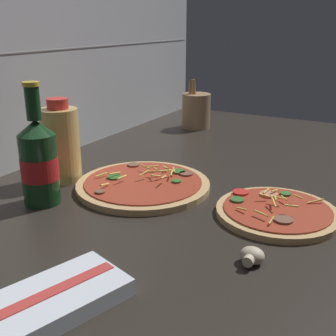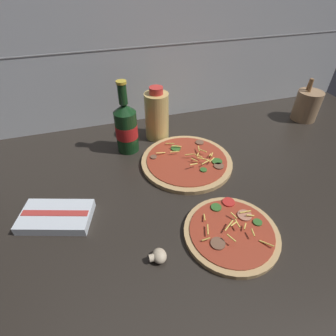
# 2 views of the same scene
# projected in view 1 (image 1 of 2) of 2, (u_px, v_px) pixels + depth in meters

# --- Properties ---
(counter_slab) EXTENTS (1.60, 0.90, 0.03)m
(counter_slab) POSITION_uv_depth(u_px,v_px,m) (203.00, 196.00, 0.91)
(counter_slab) COLOR #28231E
(counter_slab) RESTS_ON ground
(tile_backsplash) EXTENTS (1.60, 0.01, 0.60)m
(tile_backsplash) POSITION_uv_depth(u_px,v_px,m) (36.00, 51.00, 1.02)
(tile_backsplash) COLOR silver
(tile_backsplash) RESTS_ON ground
(pizza_near) EXTENTS (0.23, 0.23, 0.04)m
(pizza_near) POSITION_uv_depth(u_px,v_px,m) (277.00, 211.00, 0.79)
(pizza_near) COLOR tan
(pizza_near) RESTS_ON counter_slab
(pizza_far) EXTENTS (0.29, 0.29, 0.04)m
(pizza_far) POSITION_uv_depth(u_px,v_px,m) (143.00, 184.00, 0.92)
(pizza_far) COLOR tan
(pizza_far) RESTS_ON counter_slab
(beer_bottle) EXTENTS (0.07, 0.07, 0.24)m
(beer_bottle) POSITION_uv_depth(u_px,v_px,m) (39.00, 161.00, 0.82)
(beer_bottle) COLOR #143819
(beer_bottle) RESTS_ON counter_slab
(oil_bottle) EXTENTS (0.08, 0.08, 0.19)m
(oil_bottle) POSITION_uv_depth(u_px,v_px,m) (61.00, 144.00, 0.94)
(oil_bottle) COLOR #D6B766
(oil_bottle) RESTS_ON counter_slab
(mushroom_left) EXTENTS (0.04, 0.04, 0.03)m
(mushroom_left) POSITION_uv_depth(u_px,v_px,m) (252.00, 256.00, 0.63)
(mushroom_left) COLOR beige
(mushroom_left) RESTS_ON counter_slab
(utensil_crock) EXTENTS (0.10, 0.10, 0.16)m
(utensil_crock) POSITION_uv_depth(u_px,v_px,m) (196.00, 110.00, 1.42)
(utensil_crock) COLOR #9E7A56
(utensil_crock) RESTS_ON counter_slab
(dish_towel) EXTENTS (0.20, 0.15, 0.03)m
(dish_towel) POSITION_uv_depth(u_px,v_px,m) (56.00, 297.00, 0.53)
(dish_towel) COLOR silver
(dish_towel) RESTS_ON counter_slab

